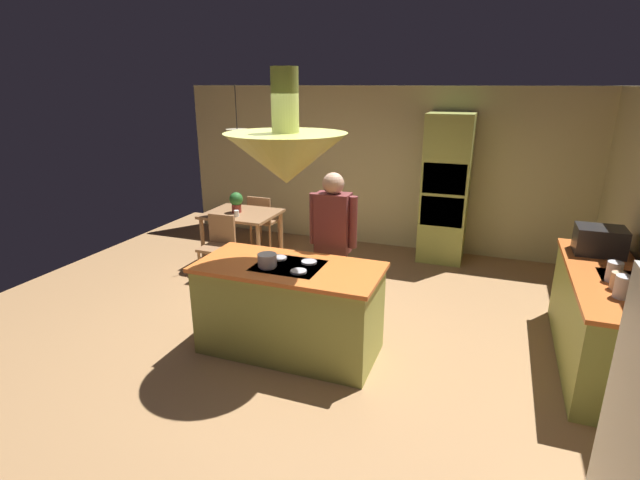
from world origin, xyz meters
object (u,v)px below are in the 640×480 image
kitchen_island (289,308)px  potted_plant_on_table (236,201)px  chair_facing_island (219,242)px  cooking_pot_on_cooktop (267,260)px  oven_tower (445,189)px  canister_sugar (618,281)px  canister_tea (614,272)px  chair_by_back_wall (262,218)px  dining_table (242,219)px  canister_flour (623,287)px  microwave_on_counter (600,241)px  person_at_island (333,240)px  cup_on_table (237,213)px

kitchen_island → potted_plant_on_table: (-1.78, 2.10, 0.47)m
chair_facing_island → cooking_pot_on_cooktop: 2.26m
oven_tower → canister_sugar: oven_tower is taller
potted_plant_on_table → canister_tea: (4.62, -1.45, 0.08)m
chair_by_back_wall → canister_sugar: size_ratio=5.85×
chair_by_back_wall → cooking_pot_on_cooktop: 3.31m
dining_table → canister_flour: 4.90m
oven_tower → microwave_on_counter: oven_tower is taller
person_at_island → cup_on_table: bearing=147.6°
person_at_island → cup_on_table: 2.22m
kitchen_island → oven_tower: oven_tower is taller
kitchen_island → oven_tower: (1.10, 3.24, 0.63)m
potted_plant_on_table → microwave_on_counter: (4.62, -0.68, 0.13)m
microwave_on_counter → potted_plant_on_table: bearing=171.6°
canister_tea → canister_sugar: bearing=-90.0°
canister_sugar → microwave_on_counter: microwave_on_counter is taller
dining_table → microwave_on_counter: size_ratio=2.26×
person_at_island → chair_by_back_wall: size_ratio=1.97×
canister_sugar → cooking_pot_on_cooktop: canister_sugar is taller
oven_tower → canister_tea: oven_tower is taller
chair_facing_island → canister_tea: size_ratio=4.83×
chair_facing_island → potted_plant_on_table: size_ratio=2.90×
kitchen_island → oven_tower: size_ratio=0.82×
person_at_island → canister_sugar: 2.64m
dining_table → chair_facing_island: size_ratio=1.19×
canister_tea → cooking_pot_on_cooktop: 3.10m
chair_by_back_wall → potted_plant_on_table: size_ratio=2.90×
kitchen_island → chair_by_back_wall: size_ratio=2.06×
person_at_island → canister_tea: 2.63m
canister_tea → oven_tower: bearing=123.8°
cup_on_table → cooking_pot_on_cooktop: cooking_pot_on_cooktop is taller
chair_by_back_wall → potted_plant_on_table: bearing=83.4°
potted_plant_on_table → canister_flour: size_ratio=1.60×
kitchen_island → chair_facing_island: 2.23m
canister_sugar → chair_by_back_wall: bearing=153.2°
canister_flour → microwave_on_counter: (0.00, 1.13, 0.05)m
canister_flour → cooking_pot_on_cooktop: size_ratio=1.04×
canister_sugar → cooking_pot_on_cooktop: 3.06m
chair_by_back_wall → cooking_pot_on_cooktop: bearing=118.1°
person_at_island → kitchen_island: bearing=-106.7°
dining_table → canister_flour: size_ratio=5.54×
oven_tower → person_at_island: 2.70m
person_at_island → chair_by_back_wall: person_at_island is taller
chair_facing_island → microwave_on_counter: bearing=-0.3°
oven_tower → canister_sugar: size_ratio=14.69×
kitchen_island → potted_plant_on_table: size_ratio=5.99×
microwave_on_counter → dining_table: bearing=171.4°
chair_facing_island → potted_plant_on_table: potted_plant_on_table is taller
chair_by_back_wall → canister_tea: 5.03m
chair_by_back_wall → microwave_on_counter: 4.77m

